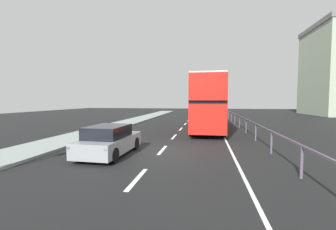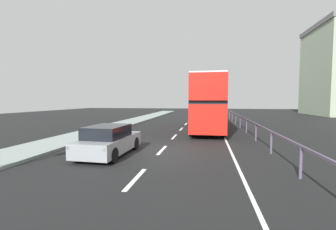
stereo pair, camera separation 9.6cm
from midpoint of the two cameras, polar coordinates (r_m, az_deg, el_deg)
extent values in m
cube|color=black|center=(11.71, -1.83, -9.28)|extent=(74.22, 120.00, 0.10)
cube|color=gray|center=(14.46, -28.38, -6.74)|extent=(2.76, 80.00, 0.14)
cube|color=silver|center=(7.79, -8.19, -15.69)|extent=(0.16, 2.14, 0.01)
cube|color=silver|center=(11.87, -1.67, -8.85)|extent=(0.16, 2.14, 0.01)
cube|color=silver|center=(16.10, 1.38, -5.50)|extent=(0.16, 2.14, 0.01)
cube|color=silver|center=(20.38, 3.14, -3.55)|extent=(0.16, 2.14, 0.01)
cube|color=silver|center=(24.70, 4.28, -2.28)|extent=(0.16, 2.14, 0.01)
cube|color=silver|center=(29.03, 5.08, -1.38)|extent=(0.16, 2.14, 0.01)
cube|color=silver|center=(33.37, 5.67, -0.72)|extent=(0.16, 2.14, 0.01)
cube|color=silver|center=(37.72, 6.13, -0.21)|extent=(0.16, 2.14, 0.01)
cube|color=silver|center=(42.07, 6.49, 0.20)|extent=(0.16, 2.14, 0.01)
cube|color=silver|center=(20.39, 13.02, -3.64)|extent=(0.12, 46.00, 0.01)
cube|color=#52475B|center=(20.48, 18.25, -0.67)|extent=(0.08, 42.00, 0.08)
cylinder|color=#52475B|center=(8.76, 30.47, -10.31)|extent=(0.10, 0.10, 1.08)
cylinder|color=#52475B|center=(12.02, 24.50, -6.41)|extent=(0.10, 0.10, 1.08)
cylinder|color=#52475B|center=(15.39, 21.14, -4.16)|extent=(0.10, 0.10, 1.08)
cylinder|color=#52475B|center=(18.80, 19.01, -2.72)|extent=(0.10, 0.10, 1.08)
cylinder|color=#52475B|center=(22.25, 17.54, -1.72)|extent=(0.10, 0.10, 1.08)
cylinder|color=#52475B|center=(25.70, 16.47, -0.98)|extent=(0.10, 0.10, 1.08)
cylinder|color=#52475B|center=(29.17, 15.65, -0.42)|extent=(0.10, 0.10, 1.08)
cylinder|color=#52475B|center=(32.65, 15.01, 0.02)|extent=(0.10, 0.10, 1.08)
cylinder|color=#52475B|center=(36.13, 14.48, 0.37)|extent=(0.10, 0.10, 1.08)
cylinder|color=#52475B|center=(39.61, 14.06, 0.67)|extent=(0.10, 0.10, 1.08)
cube|color=red|center=(20.13, 9.74, 0.15)|extent=(2.49, 11.14, 1.99)
cube|color=black|center=(20.09, 9.78, 3.32)|extent=(2.51, 10.69, 0.24)
cube|color=red|center=(20.11, 9.81, 6.20)|extent=(2.49, 11.14, 1.78)
cube|color=silver|center=(20.18, 9.84, 8.88)|extent=(2.44, 10.91, 0.10)
cube|color=black|center=(25.66, 9.74, 1.14)|extent=(2.22, 0.04, 1.39)
cube|color=yellow|center=(25.67, 9.80, 6.66)|extent=(1.48, 0.04, 0.28)
cylinder|color=black|center=(24.37, 7.05, -1.20)|extent=(0.28, 1.00, 1.00)
cylinder|color=black|center=(24.38, 12.39, -1.26)|extent=(0.28, 1.00, 1.00)
cylinder|color=black|center=(16.30, 5.71, -3.64)|extent=(0.28, 1.00, 1.00)
cylinder|color=black|center=(16.30, 13.72, -3.73)|extent=(0.28, 1.00, 1.00)
cube|color=gray|center=(11.19, -14.72, -7.04)|extent=(1.89, 4.08, 0.68)
cube|color=black|center=(10.92, -15.23, -4.06)|extent=(1.63, 2.26, 0.55)
cube|color=red|center=(9.88, -24.01, -7.69)|extent=(0.16, 0.06, 0.12)
cube|color=red|center=(9.07, -15.76, -8.50)|extent=(0.16, 0.06, 0.12)
cylinder|color=black|center=(12.74, -15.38, -6.65)|extent=(0.22, 0.65, 0.64)
cylinder|color=black|center=(12.11, -8.48, -7.10)|extent=(0.22, 0.65, 0.64)
cylinder|color=black|center=(10.51, -21.91, -9.01)|extent=(0.22, 0.65, 0.64)
cylinder|color=black|center=(9.73, -13.80, -9.85)|extent=(0.22, 0.65, 0.64)
camera|label=1|loc=(0.05, -90.19, -0.01)|focal=24.09mm
camera|label=2|loc=(0.05, 89.81, 0.01)|focal=24.09mm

